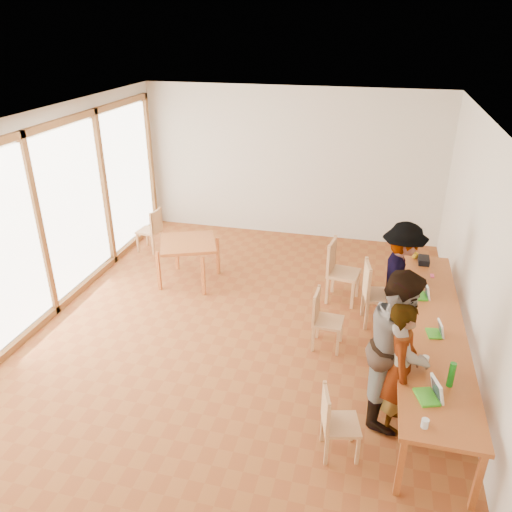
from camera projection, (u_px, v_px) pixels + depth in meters
The scene contains 25 objects.
ground at pixel (239, 339), 7.11m from camera, with size 8.00×8.00×0.00m, color brown.
wall_back at pixel (291, 164), 9.97m from camera, with size 6.00×0.10×3.00m, color beige.
wall_front at pixel (54, 508), 2.96m from camera, with size 6.00×0.10×3.00m, color beige.
wall_right at pixel (484, 268), 5.82m from camera, with size 0.10×8.00×3.00m, color beige.
window_wall at pixel (37, 223), 7.10m from camera, with size 0.10×8.00×3.00m, color white.
ceiling at pixel (235, 124), 5.81m from camera, with size 6.00×8.00×0.04m, color white.
communal_table at pixel (430, 327), 6.12m from camera, with size 0.80×4.00×0.75m.
side_table at pixel (188, 246), 8.38m from camera, with size 0.90×0.90×0.75m.
chair_near at pixel (333, 416), 5.05m from camera, with size 0.45×0.45×0.42m.
chair_mid at pixel (322, 313), 6.76m from camera, with size 0.41×0.41×0.45m.
chair_far at pixel (337, 265), 7.86m from camera, with size 0.53×0.53×0.54m.
chair_empty at pixel (373, 287), 7.24m from camera, with size 0.53×0.53×0.52m.
chair_spare at pixel (153, 226), 9.59m from camera, with size 0.44×0.44×0.45m.
person_near at pixel (400, 367), 5.30m from camera, with size 0.57×0.37×1.56m, color gray.
person_mid at pixel (398, 347), 5.40m from camera, with size 0.89×0.69×1.83m, color gray.
person_far at pixel (400, 277), 7.05m from camera, with size 1.06×0.61×1.64m, color gray.
laptop_near at pixel (432, 393), 4.89m from camera, with size 0.29×0.31×0.22m.
laptop_mid at pixel (437, 331), 5.88m from camera, with size 0.21×0.23×0.18m.
laptop_far at pixel (423, 293), 6.67m from camera, with size 0.24×0.26×0.20m.
yellow_mug at pixel (415, 256), 7.75m from camera, with size 0.11×0.11×0.09m, color gold.
green_bottle at pixel (451, 375), 5.02m from camera, with size 0.07×0.07×0.28m, color #147317.
clear_glass at pixel (425, 423), 4.54m from camera, with size 0.07×0.07×0.09m, color silver.
condiment_cup at pixel (425, 359), 5.43m from camera, with size 0.08×0.08×0.06m, color white.
pink_phone at pixel (432, 276), 7.23m from camera, with size 0.05×0.10×0.01m, color #F0407C.
black_pouch at pixel (424, 260), 7.60m from camera, with size 0.16×0.26×0.09m, color black.
Camera 1 is at (1.65, -5.68, 4.13)m, focal length 35.00 mm.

